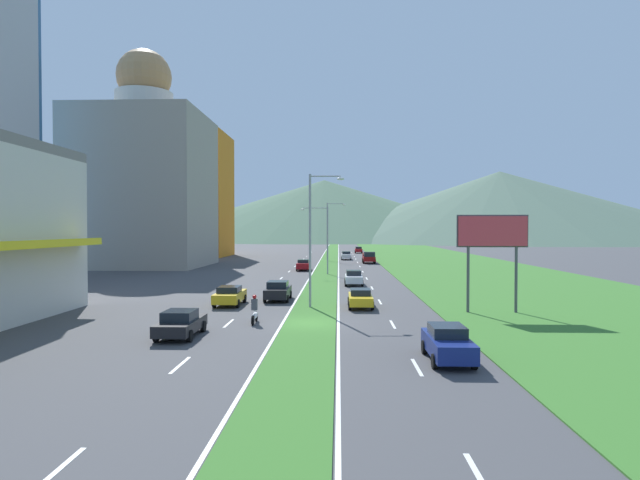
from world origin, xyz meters
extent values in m
plane|color=#424244|center=(0.00, 0.00, 0.00)|extent=(600.00, 600.00, 0.00)
cube|color=#387028|center=(0.00, 60.00, 0.03)|extent=(3.20, 240.00, 0.06)
cube|color=#387028|center=(20.60, 60.00, 0.03)|extent=(24.00, 240.00, 0.06)
cube|color=silver|center=(-5.10, -20.00, 0.01)|extent=(0.16, 2.80, 0.01)
cube|color=silver|center=(-5.10, -10.03, 0.01)|extent=(0.16, 2.80, 0.01)
cube|color=silver|center=(-5.10, -0.06, 0.01)|extent=(0.16, 2.80, 0.01)
cube|color=silver|center=(-5.10, 9.92, 0.01)|extent=(0.16, 2.80, 0.01)
cube|color=silver|center=(-5.10, 19.89, 0.01)|extent=(0.16, 2.80, 0.01)
cube|color=silver|center=(-5.10, 29.86, 0.01)|extent=(0.16, 2.80, 0.01)
cube|color=silver|center=(-5.10, 39.83, 0.01)|extent=(0.16, 2.80, 0.01)
cube|color=silver|center=(-5.10, 49.80, 0.01)|extent=(0.16, 2.80, 0.01)
cube|color=silver|center=(-5.10, 59.78, 0.01)|extent=(0.16, 2.80, 0.01)
cube|color=silver|center=(-5.10, 69.75, 0.01)|extent=(0.16, 2.80, 0.01)
cube|color=silver|center=(-5.10, 79.72, 0.01)|extent=(0.16, 2.80, 0.01)
cube|color=silver|center=(-5.10, 89.69, 0.01)|extent=(0.16, 2.80, 0.01)
cube|color=silver|center=(-5.10, 99.66, 0.01)|extent=(0.16, 2.80, 0.01)
cube|color=silver|center=(5.10, -20.00, 0.01)|extent=(0.16, 2.80, 0.01)
cube|color=silver|center=(5.10, -10.03, 0.01)|extent=(0.16, 2.80, 0.01)
cube|color=silver|center=(5.10, -0.06, 0.01)|extent=(0.16, 2.80, 0.01)
cube|color=silver|center=(5.10, 9.92, 0.01)|extent=(0.16, 2.80, 0.01)
cube|color=silver|center=(5.10, 19.89, 0.01)|extent=(0.16, 2.80, 0.01)
cube|color=silver|center=(5.10, 29.86, 0.01)|extent=(0.16, 2.80, 0.01)
cube|color=silver|center=(5.10, 39.83, 0.01)|extent=(0.16, 2.80, 0.01)
cube|color=silver|center=(5.10, 49.80, 0.01)|extent=(0.16, 2.80, 0.01)
cube|color=silver|center=(5.10, 59.78, 0.01)|extent=(0.16, 2.80, 0.01)
cube|color=silver|center=(5.10, 69.75, 0.01)|extent=(0.16, 2.80, 0.01)
cube|color=silver|center=(5.10, 79.72, 0.01)|extent=(0.16, 2.80, 0.01)
cube|color=silver|center=(5.10, 89.69, 0.01)|extent=(0.16, 2.80, 0.01)
cube|color=silver|center=(5.10, 99.66, 0.01)|extent=(0.16, 2.80, 0.01)
cube|color=silver|center=(-1.75, 60.00, 0.01)|extent=(0.16, 240.00, 0.01)
cube|color=silver|center=(1.75, 60.00, 0.01)|extent=(0.16, 240.00, 0.01)
cube|color=#9E9384|center=(-28.89, 49.38, 11.99)|extent=(18.98, 18.98, 23.98)
cylinder|color=beige|center=(-28.89, 49.38, 25.67)|extent=(8.87, 8.87, 3.38)
sphere|color=#B27F4C|center=(-28.89, 49.38, 29.89)|extent=(8.45, 8.45, 8.45)
cube|color=orange|center=(-29.94, 79.26, 13.10)|extent=(15.52, 15.52, 26.21)
cone|color=#3D5647|center=(-107.16, 273.90, 17.36)|extent=(126.08, 126.08, 34.71)
cone|color=#47664C|center=(-6.61, 273.73, 17.23)|extent=(217.89, 217.89, 34.46)
cone|color=#516B56|center=(86.31, 245.55, 18.05)|extent=(214.29, 214.29, 36.10)
cylinder|color=#99999E|center=(-0.38, 6.65, 4.99)|extent=(0.18, 0.18, 9.99)
cylinder|color=#99999E|center=(0.76, 6.68, 9.84)|extent=(2.28, 0.17, 0.10)
ellipsoid|color=silver|center=(1.90, 6.72, 9.64)|extent=(0.56, 0.28, 0.20)
cylinder|color=#99999E|center=(0.34, 34.93, 4.37)|extent=(0.18, 0.18, 8.75)
cylinder|color=#99999E|center=(-1.25, 34.85, 8.60)|extent=(3.19, 0.27, 0.10)
ellipsoid|color=silver|center=(-2.84, 34.76, 8.40)|extent=(0.56, 0.28, 0.20)
cylinder|color=#99999E|center=(-0.33, 63.22, 5.33)|extent=(0.18, 0.18, 10.67)
cylinder|color=#99999E|center=(1.21, 63.31, 10.52)|extent=(3.08, 0.29, 0.10)
ellipsoid|color=silver|center=(2.75, 63.41, 10.32)|extent=(0.56, 0.28, 0.20)
cylinder|color=#4C4C51|center=(10.84, 4.59, 2.36)|extent=(0.20, 0.20, 4.72)
cylinder|color=#4C4C51|center=(14.16, 4.59, 2.36)|extent=(0.20, 0.20, 4.72)
cube|color=#D83847|center=(12.50, 4.49, 5.76)|extent=(4.75, 0.16, 2.07)
cube|color=#4C4C51|center=(12.50, 4.61, 5.76)|extent=(4.95, 0.08, 2.27)
cube|color=yellow|center=(-6.67, 7.76, 0.67)|extent=(1.86, 4.45, 0.70)
cube|color=black|center=(-6.67, 7.58, 1.25)|extent=(1.60, 1.96, 0.47)
cylinder|color=black|center=(-7.56, 9.14, 0.32)|extent=(0.22, 0.64, 0.64)
cylinder|color=black|center=(-5.77, 9.14, 0.32)|extent=(0.22, 0.64, 0.64)
cylinder|color=black|center=(-7.56, 6.38, 0.32)|extent=(0.22, 0.64, 0.64)
cylinder|color=black|center=(-5.77, 6.38, 0.32)|extent=(0.22, 0.64, 0.64)
cube|color=navy|center=(6.63, -8.93, 0.71)|extent=(1.72, 4.28, 0.77)
cube|color=black|center=(6.63, -8.75, 1.34)|extent=(1.48, 1.88, 0.49)
cylinder|color=black|center=(7.46, -10.25, 0.32)|extent=(0.22, 0.64, 0.64)
cylinder|color=black|center=(5.81, -10.25, 0.32)|extent=(0.22, 0.64, 0.64)
cylinder|color=black|center=(7.46, -7.60, 0.32)|extent=(0.22, 0.64, 0.64)
cylinder|color=black|center=(5.81, -7.60, 0.32)|extent=(0.22, 0.64, 0.64)
cube|color=maroon|center=(-3.24, 41.81, 0.71)|extent=(1.76, 4.69, 0.78)
cube|color=black|center=(-3.24, 41.62, 1.33)|extent=(1.51, 2.06, 0.45)
cylinder|color=black|center=(-4.09, 43.26, 0.32)|extent=(0.22, 0.64, 0.64)
cylinder|color=black|center=(-2.40, 43.26, 0.32)|extent=(0.22, 0.64, 0.64)
cylinder|color=black|center=(-4.09, 40.35, 0.32)|extent=(0.22, 0.64, 0.64)
cylinder|color=black|center=(-2.40, 40.35, 0.32)|extent=(0.22, 0.64, 0.64)
cube|color=maroon|center=(6.63, 95.42, 0.69)|extent=(1.70, 4.66, 0.73)
cube|color=black|center=(6.63, 95.60, 1.30)|extent=(1.46, 2.05, 0.48)
cylinder|color=black|center=(7.45, 93.97, 0.32)|extent=(0.22, 0.64, 0.64)
cylinder|color=black|center=(5.81, 93.97, 0.32)|extent=(0.22, 0.64, 0.64)
cylinder|color=black|center=(7.45, 96.86, 0.32)|extent=(0.22, 0.64, 0.64)
cylinder|color=black|center=(5.81, 96.86, 0.32)|extent=(0.22, 0.64, 0.64)
cube|color=silver|center=(3.21, 67.84, 0.71)|extent=(1.79, 4.42, 0.77)
cube|color=black|center=(3.21, 68.02, 1.34)|extent=(1.54, 1.94, 0.49)
cylinder|color=black|center=(4.07, 66.47, 0.32)|extent=(0.22, 0.64, 0.64)
cylinder|color=black|center=(2.35, 66.47, 0.32)|extent=(0.22, 0.64, 0.64)
cylinder|color=black|center=(4.07, 69.21, 0.32)|extent=(0.22, 0.64, 0.64)
cylinder|color=black|center=(2.35, 69.21, 0.32)|extent=(0.22, 0.64, 0.64)
cube|color=yellow|center=(3.40, 6.84, 0.63)|extent=(1.70, 4.16, 0.62)
cube|color=black|center=(3.40, 7.00, 1.16)|extent=(1.47, 1.83, 0.44)
cylinder|color=black|center=(4.21, 5.55, 0.32)|extent=(0.22, 0.64, 0.64)
cylinder|color=black|center=(2.58, 5.55, 0.32)|extent=(0.22, 0.64, 0.64)
cylinder|color=black|center=(4.21, 8.13, 0.32)|extent=(0.22, 0.64, 0.64)
cylinder|color=black|center=(2.58, 8.13, 0.32)|extent=(0.22, 0.64, 0.64)
cube|color=silver|center=(3.34, 22.53, 0.67)|extent=(1.76, 4.26, 0.70)
cube|color=black|center=(3.34, 22.70, 1.28)|extent=(1.51, 1.87, 0.52)
cylinder|color=black|center=(4.18, 21.21, 0.32)|extent=(0.22, 0.64, 0.64)
cylinder|color=black|center=(2.49, 21.21, 0.32)|extent=(0.22, 0.64, 0.64)
cylinder|color=black|center=(4.18, 23.85, 0.32)|extent=(0.22, 0.64, 0.64)
cylinder|color=black|center=(2.49, 23.85, 0.32)|extent=(0.22, 0.64, 0.64)
cube|color=black|center=(-6.88, -4.12, 0.63)|extent=(1.85, 4.35, 0.62)
cube|color=black|center=(-6.88, -4.30, 1.20)|extent=(1.59, 1.92, 0.53)
cylinder|color=black|center=(-7.76, -2.77, 0.32)|extent=(0.22, 0.64, 0.64)
cylinder|color=black|center=(-5.99, -2.77, 0.32)|extent=(0.22, 0.64, 0.64)
cylinder|color=black|center=(-7.76, -5.47, 0.32)|extent=(0.22, 0.64, 0.64)
cylinder|color=black|center=(-5.99, -5.47, 0.32)|extent=(0.22, 0.64, 0.64)
cube|color=black|center=(-3.25, 10.59, 0.69)|extent=(1.87, 4.40, 0.74)
cube|color=black|center=(-3.25, 10.42, 1.33)|extent=(1.61, 1.94, 0.54)
cylinder|color=black|center=(-4.15, 11.96, 0.32)|extent=(0.22, 0.64, 0.64)
cylinder|color=black|center=(-2.35, 11.96, 0.32)|extent=(0.22, 0.64, 0.64)
cylinder|color=black|center=(-4.15, 9.23, 0.32)|extent=(0.22, 0.64, 0.64)
cylinder|color=black|center=(-2.35, 9.23, 0.32)|extent=(0.22, 0.64, 0.64)
cube|color=maroon|center=(6.96, 57.94, 0.80)|extent=(2.00, 5.40, 0.80)
cube|color=black|center=(6.96, 56.34, 1.60)|extent=(1.84, 2.00, 0.80)
cube|color=maroon|center=(7.90, 59.04, 1.42)|extent=(0.10, 3.20, 0.44)
cube|color=maroon|center=(6.02, 59.04, 1.42)|extent=(0.10, 3.20, 0.44)
cube|color=maroon|center=(6.96, 60.59, 1.42)|extent=(1.84, 0.10, 0.44)
cylinder|color=black|center=(7.92, 56.32, 0.40)|extent=(0.26, 0.80, 0.80)
cylinder|color=black|center=(6.00, 56.32, 0.40)|extent=(0.26, 0.80, 0.80)
cylinder|color=black|center=(7.92, 59.56, 0.40)|extent=(0.26, 0.80, 0.80)
cylinder|color=black|center=(6.00, 59.56, 0.40)|extent=(0.26, 0.80, 0.80)
cylinder|color=black|center=(-3.49, 0.75, 0.30)|extent=(0.10, 0.60, 0.60)
cylinder|color=black|center=(-3.49, -0.65, 0.30)|extent=(0.12, 0.60, 0.60)
cube|color=silver|center=(-3.49, 0.05, 0.47)|extent=(0.20, 1.12, 0.25)
ellipsoid|color=silver|center=(-3.49, 0.25, 0.83)|extent=(0.24, 0.44, 0.24)
cube|color=#4C4C51|center=(-3.49, -0.05, 1.20)|extent=(0.36, 0.28, 0.70)
sphere|color=red|center=(-3.49, 0.00, 1.67)|extent=(0.26, 0.26, 0.26)
camera|label=1|loc=(1.76, -32.30, 5.90)|focal=29.34mm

